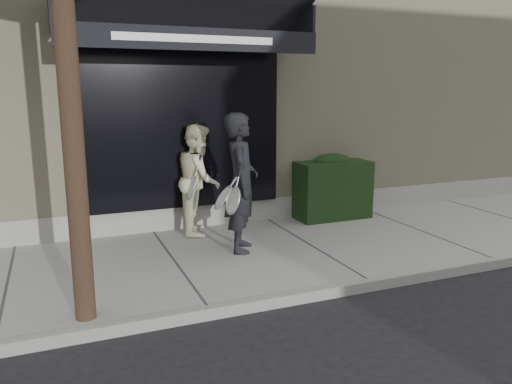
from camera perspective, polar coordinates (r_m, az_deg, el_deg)
name	(u,v)px	position (r m, az deg, el deg)	size (l,w,h in m)	color
ground	(309,252)	(7.45, 6.02, -6.79)	(80.00, 80.00, 0.00)	black
sidewalk	(309,248)	(7.43, 6.03, -6.35)	(20.00, 3.00, 0.12)	gray
curb	(370,285)	(6.19, 12.91, -10.28)	(20.00, 0.10, 0.14)	gray
building_facade	(207,72)	(11.67, -5.57, 13.54)	(14.30, 8.04, 5.64)	beige
hedge	(331,187)	(8.87, 8.59, 0.54)	(1.30, 0.70, 1.14)	black
pedestrian_front	(241,183)	(6.88, -1.72, 1.02)	(0.82, 0.93, 1.93)	black
pedestrian_back	(199,179)	(7.81, -6.51, 1.45)	(0.88, 1.00, 1.71)	beige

